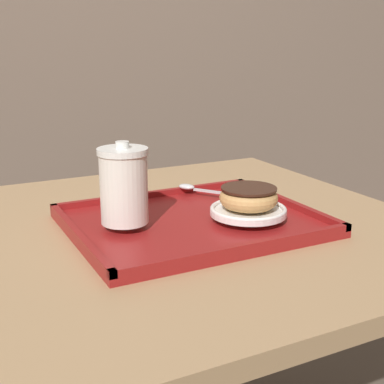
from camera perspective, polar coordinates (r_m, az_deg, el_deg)
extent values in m
cube|color=tan|center=(0.98, -1.20, -4.12)|extent=(0.86, 0.84, 0.03)
cube|color=maroon|center=(0.96, 0.00, -3.34)|extent=(0.43, 0.35, 0.01)
cube|color=maroon|center=(0.82, 5.39, -5.95)|extent=(0.43, 0.01, 0.01)
cube|color=maroon|center=(1.10, -3.98, -0.20)|extent=(0.43, 0.01, 0.01)
cube|color=maroon|center=(0.88, -12.05, -4.52)|extent=(0.01, 0.35, 0.01)
cube|color=maroon|center=(1.06, 10.00, -1.02)|extent=(0.01, 0.35, 0.01)
cylinder|color=white|center=(0.90, -7.28, 0.35)|extent=(0.08, 0.08, 0.12)
cylinder|color=white|center=(0.88, -7.42, 4.34)|extent=(0.08, 0.08, 0.01)
cylinder|color=white|center=(0.88, -7.45, 5.02)|extent=(0.02, 0.02, 0.01)
cylinder|color=white|center=(0.95, 6.01, -2.15)|extent=(0.14, 0.14, 0.01)
torus|color=white|center=(0.95, 6.02, -1.81)|extent=(0.14, 0.14, 0.01)
torus|color=tan|center=(0.94, 6.06, -0.63)|extent=(0.10, 0.10, 0.03)
cylinder|color=#381E14|center=(0.94, 6.09, 0.38)|extent=(0.10, 0.10, 0.00)
ellipsoid|color=silver|center=(1.11, -0.58, 0.57)|extent=(0.04, 0.04, 0.01)
cube|color=silver|center=(1.08, 2.67, -0.04)|extent=(0.07, 0.09, 0.00)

